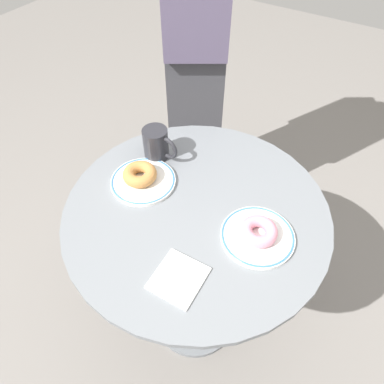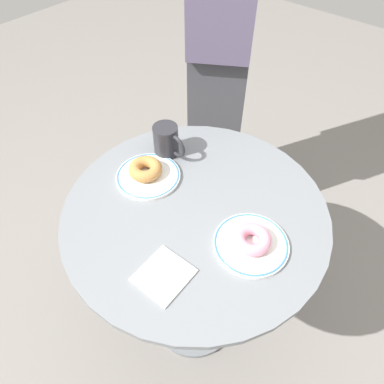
# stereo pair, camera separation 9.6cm
# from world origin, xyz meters

# --- Properties ---
(ground_plane) EXTENTS (7.00, 7.00, 0.02)m
(ground_plane) POSITION_xyz_m (0.00, 0.00, -0.01)
(ground_plane) COLOR gray
(cafe_table) EXTENTS (0.75, 0.75, 0.77)m
(cafe_table) POSITION_xyz_m (0.00, 0.00, 0.55)
(cafe_table) COLOR slate
(cafe_table) RESTS_ON ground
(plate_left) EXTENTS (0.20, 0.20, 0.01)m
(plate_left) POSITION_xyz_m (-0.19, -0.00, 0.77)
(plate_left) COLOR white
(plate_left) RESTS_ON cafe_table
(plate_right) EXTENTS (0.20, 0.20, 0.01)m
(plate_right) POSITION_xyz_m (0.19, -0.00, 0.77)
(plate_right) COLOR white
(plate_right) RESTS_ON cafe_table
(donut_old_fashioned) EXTENTS (0.12, 0.12, 0.04)m
(donut_old_fashioned) POSITION_xyz_m (-0.20, 0.00, 0.80)
(donut_old_fashioned) COLOR #BC7F42
(donut_old_fashioned) RESTS_ON plate_left
(donut_pink_frosted) EXTENTS (0.14, 0.14, 0.03)m
(donut_pink_frosted) POSITION_xyz_m (0.19, -0.00, 0.79)
(donut_pink_frosted) COLOR pink
(donut_pink_frosted) RESTS_ON plate_right
(paper_napkin) EXTENTS (0.12, 0.13, 0.01)m
(paper_napkin) POSITION_xyz_m (0.08, -0.21, 0.77)
(paper_napkin) COLOR white
(paper_napkin) RESTS_ON cafe_table
(coffee_mug) EXTENTS (0.12, 0.08, 0.10)m
(coffee_mug) POSITION_xyz_m (-0.22, 0.12, 0.82)
(coffee_mug) COLOR #28282D
(coffee_mug) RESTS_ON cafe_table
(person_figure) EXTENTS (0.42, 0.49, 1.71)m
(person_figure) POSITION_xyz_m (-0.38, 0.61, 0.84)
(person_figure) COLOR #3D3D42
(person_figure) RESTS_ON ground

